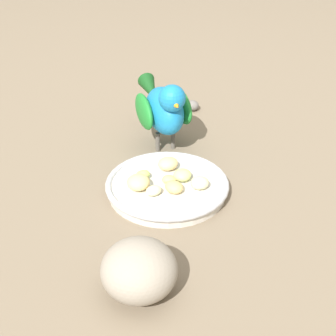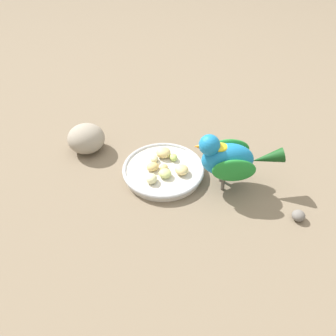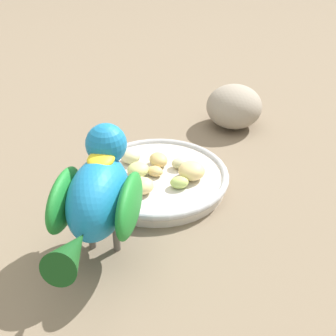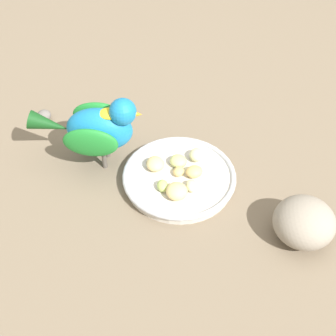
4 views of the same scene
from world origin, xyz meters
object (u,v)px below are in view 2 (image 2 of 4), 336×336
at_px(feeding_bowl, 163,170).
at_px(apple_piece_1, 164,167).
at_px(apple_piece_2, 182,170).
at_px(apple_piece_6, 151,179).
at_px(apple_piece_3, 163,153).
at_px(parrot, 229,158).
at_px(apple_piece_4, 154,159).
at_px(apple_piece_7, 165,173).
at_px(apple_piece_5, 153,167).
at_px(pebble_0, 298,216).
at_px(rock_large, 86,138).
at_px(apple_piece_0, 173,157).

xyz_separation_m(feeding_bowl, apple_piece_1, (-0.00, -0.00, 0.01)).
distance_m(apple_piece_2, apple_piece_6, 0.08).
distance_m(apple_piece_3, apple_piece_6, 0.10).
bearing_deg(apple_piece_2, feeding_bowl, 64.73).
bearing_deg(parrot, apple_piece_4, -22.31).
height_order(apple_piece_6, apple_piece_7, apple_piece_6).
xyz_separation_m(apple_piece_5, parrot, (-0.06, -0.18, 0.06)).
bearing_deg(apple_piece_4, apple_piece_3, -58.81).
xyz_separation_m(apple_piece_5, pebble_0, (-0.19, -0.32, -0.02)).
relative_size(apple_piece_5, rock_large, 0.32).
bearing_deg(apple_piece_4, pebble_0, -125.85).
bearing_deg(parrot, apple_piece_6, 1.54).
relative_size(apple_piece_5, pebble_0, 1.10).
xyz_separation_m(feeding_bowl, apple_piece_6, (-0.05, 0.03, 0.02)).
distance_m(apple_piece_4, apple_piece_5, 0.04).
bearing_deg(apple_piece_5, apple_piece_1, -96.81).
height_order(apple_piece_1, parrot, parrot).
bearing_deg(apple_piece_7, apple_piece_1, 0.22).
relative_size(apple_piece_4, pebble_0, 0.93).
bearing_deg(apple_piece_7, feeding_bowl, 2.25).
distance_m(apple_piece_5, pebble_0, 0.37).
bearing_deg(apple_piece_5, rock_large, 53.55).
height_order(apple_piece_4, apple_piece_5, apple_piece_5).
relative_size(apple_piece_3, apple_piece_7, 1.19).
relative_size(apple_piece_2, apple_piece_4, 1.33).
relative_size(apple_piece_0, apple_piece_4, 0.95).
distance_m(feeding_bowl, rock_large, 0.24).
xyz_separation_m(feeding_bowl, apple_piece_4, (0.03, 0.02, 0.01)).
distance_m(apple_piece_2, apple_piece_4, 0.09).
height_order(apple_piece_2, pebble_0, apple_piece_2).
bearing_deg(apple_piece_3, pebble_0, -130.41).
bearing_deg(apple_piece_1, apple_piece_0, -39.22).
xyz_separation_m(apple_piece_2, apple_piece_3, (0.07, 0.04, 0.00)).
bearing_deg(apple_piece_4, rock_large, 62.37).
height_order(apple_piece_3, apple_piece_6, apple_piece_3).
bearing_deg(apple_piece_3, apple_piece_2, -151.46).
relative_size(apple_piece_2, apple_piece_6, 1.18).
bearing_deg(rock_large, apple_piece_6, -135.96).
relative_size(apple_piece_7, parrot, 0.15).
relative_size(apple_piece_6, apple_piece_7, 0.96).
bearing_deg(parrot, pebble_0, 142.30).
bearing_deg(apple_piece_5, pebble_0, -120.95).
distance_m(parrot, pebble_0, 0.20).
height_order(apple_piece_0, rock_large, rock_large).
relative_size(apple_piece_1, rock_large, 0.23).
xyz_separation_m(feeding_bowl, pebble_0, (-0.19, -0.29, -0.00)).
bearing_deg(pebble_0, apple_piece_2, 55.27).
height_order(apple_piece_1, pebble_0, apple_piece_1).
bearing_deg(apple_piece_4, apple_piece_1, -149.26).
bearing_deg(pebble_0, apple_piece_6, 65.83).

